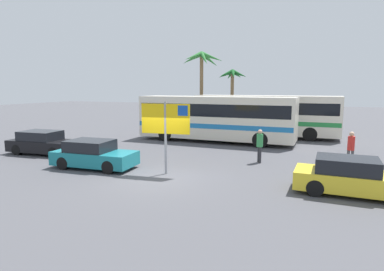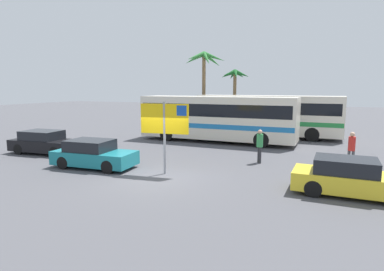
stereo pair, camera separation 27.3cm
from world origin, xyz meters
name	(u,v)px [view 1 (the left image)]	position (x,y,z in m)	size (l,w,h in m)	color
ground	(156,178)	(0.00, 0.00, 0.00)	(120.00, 120.00, 0.00)	#4C4C51
bus_front_coach	(216,116)	(-0.72, 9.94, 1.78)	(10.91, 2.52, 3.17)	silver
bus_rear_coach	(265,114)	(2.07, 13.79, 1.78)	(10.91, 2.52, 3.17)	silver
ferry_sign	(166,122)	(0.08, 0.83, 2.33)	(2.19, 0.33, 3.20)	gray
car_yellow	(352,177)	(7.43, 0.86, 0.63)	(4.00, 1.70, 1.32)	yellow
car_teal	(94,155)	(-3.65, 0.50, 0.63)	(4.03, 1.98, 1.32)	#19757F
car_black	(43,143)	(-8.50, 2.05, 0.63)	(4.22, 1.98, 1.32)	black
pedestrian_crossing_lot	(351,146)	(7.63, 5.27, 1.02)	(0.32, 0.32, 1.73)	#4C4C51
pedestrian_by_bus	(260,143)	(3.44, 4.57, 1.01)	(0.32, 0.32, 1.71)	#2D2D33
palm_tree_seaside	(202,66)	(-4.23, 16.45, 5.73)	(4.00, 3.85, 7.03)	brown
palm_tree_inland	(232,81)	(-2.08, 18.87, 4.43)	(2.82, 2.72, 5.52)	brown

